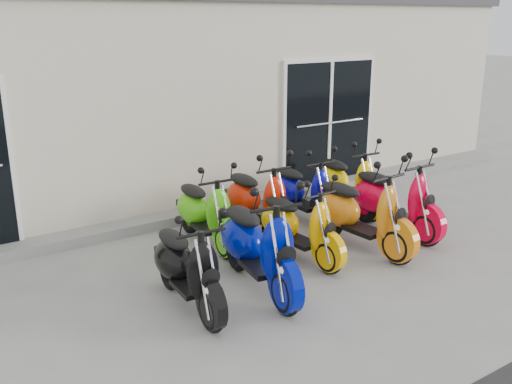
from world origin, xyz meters
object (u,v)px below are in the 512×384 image
(scooter_front_orange_a, at_px, (299,216))
(scooter_front_orange_b, at_px, (362,202))
(scooter_back_blue, at_px, (304,183))
(scooter_back_green, at_px, (205,202))
(scooter_front_black, at_px, (187,256))
(scooter_back_red, at_px, (258,191))
(scooter_front_blue, at_px, (258,233))
(scooter_front_red, at_px, (395,189))
(scooter_back_yellow, at_px, (348,174))

(scooter_front_orange_a, bearing_deg, scooter_front_orange_b, -16.56)
(scooter_front_orange_a, relative_size, scooter_back_blue, 0.97)
(scooter_front_orange_b, bearing_deg, scooter_back_green, 137.36)
(scooter_back_green, xyz_separation_m, scooter_back_blue, (1.68, -0.00, 0.00))
(scooter_front_black, relative_size, scooter_back_red, 0.94)
(scooter_front_orange_b, xyz_separation_m, scooter_back_green, (-1.62, 1.29, -0.06))
(scooter_front_orange_a, distance_m, scooter_front_orange_b, 0.91)
(scooter_front_blue, bearing_deg, scooter_front_red, 17.17)
(scooter_front_blue, bearing_deg, scooter_back_blue, 47.43)
(scooter_front_black, bearing_deg, scooter_back_yellow, 25.18)
(scooter_front_red, distance_m, scooter_back_yellow, 1.09)
(scooter_front_orange_a, relative_size, scooter_front_red, 0.90)
(scooter_front_orange_b, relative_size, scooter_back_green, 1.10)
(scooter_front_blue, bearing_deg, scooter_back_red, 64.04)
(scooter_back_green, bearing_deg, scooter_front_orange_b, -36.15)
(scooter_front_orange_a, height_order, scooter_front_orange_b, scooter_front_orange_b)
(scooter_back_red, relative_size, scooter_back_blue, 1.05)
(scooter_front_black, distance_m, scooter_front_blue, 0.86)
(scooter_front_black, height_order, scooter_front_red, scooter_front_red)
(scooter_front_orange_a, bearing_deg, scooter_back_red, 80.75)
(scooter_front_blue, relative_size, scooter_front_red, 1.05)
(scooter_back_blue, bearing_deg, scooter_front_orange_b, -92.61)
(scooter_front_red, bearing_deg, scooter_front_black, -174.84)
(scooter_back_red, relative_size, scooter_back_yellow, 1.03)
(scooter_front_blue, distance_m, scooter_front_red, 2.64)
(scooter_front_red, relative_size, scooter_back_green, 1.08)
(scooter_back_blue, bearing_deg, scooter_back_yellow, -1.02)
(scooter_front_black, bearing_deg, scooter_front_orange_b, 6.90)
(scooter_front_orange_b, bearing_deg, scooter_back_blue, 83.13)
(scooter_front_orange_a, height_order, scooter_back_yellow, scooter_back_yellow)
(scooter_back_green, height_order, scooter_back_blue, same)
(scooter_back_red, bearing_deg, scooter_back_blue, 3.56)
(scooter_front_black, relative_size, scooter_front_orange_b, 0.90)
(scooter_back_blue, distance_m, scooter_back_yellow, 0.88)
(scooter_front_orange_b, distance_m, scooter_back_yellow, 1.58)
(scooter_front_orange_b, distance_m, scooter_front_red, 0.85)
(scooter_front_orange_b, relative_size, scooter_back_yellow, 1.08)
(scooter_front_orange_b, xyz_separation_m, scooter_back_yellow, (0.94, 1.27, -0.05))
(scooter_back_green, bearing_deg, scooter_front_red, -21.88)
(scooter_back_green, height_order, scooter_back_red, scooter_back_red)
(scooter_front_blue, bearing_deg, scooter_front_orange_a, 33.24)
(scooter_front_red, bearing_deg, scooter_back_green, 155.17)
(scooter_front_orange_a, relative_size, scooter_front_orange_b, 0.88)
(scooter_back_green, relative_size, scooter_back_red, 0.95)
(scooter_front_red, xyz_separation_m, scooter_back_blue, (-0.76, 1.10, -0.05))
(scooter_front_orange_a, distance_m, scooter_back_yellow, 2.12)
(scooter_front_orange_a, distance_m, scooter_back_green, 1.32)
(scooter_front_black, distance_m, scooter_back_red, 2.33)
(scooter_back_green, bearing_deg, scooter_front_black, -122.73)
(scooter_front_blue, relative_size, scooter_front_orange_b, 1.02)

